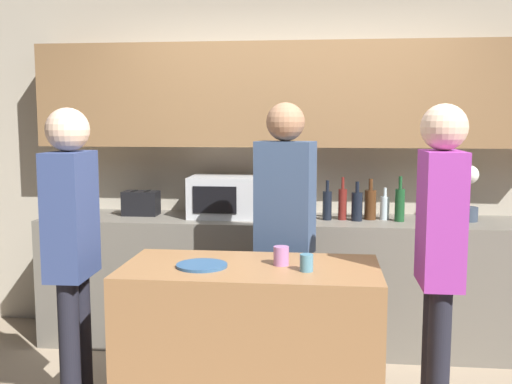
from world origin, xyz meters
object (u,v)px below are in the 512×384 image
at_px(bottle_5, 400,204).
at_px(plate_on_island, 202,265).
at_px(bottle_2, 357,206).
at_px(person_left, 285,219).
at_px(bottle_1, 343,203).
at_px(cup_0, 307,263).
at_px(toaster, 141,203).
at_px(microwave, 226,197).
at_px(person_center, 72,240).
at_px(potted_plant, 469,193).
at_px(cup_1, 281,256).
at_px(bottle_0, 327,205).
at_px(bottle_4, 385,207).
at_px(bottle_3, 370,204).
at_px(person_right, 440,245).

relative_size(bottle_5, plate_on_island, 1.23).
distance_m(bottle_2, person_left, 0.82).
bearing_deg(bottle_1, cup_0, -98.93).
relative_size(toaster, cup_0, 3.04).
bearing_deg(toaster, microwave, -0.14).
xyz_separation_m(bottle_2, person_center, (-1.54, -1.30, -0.02)).
distance_m(toaster, potted_plant, 2.38).
height_order(plate_on_island, person_center, person_center).
relative_size(toaster, bottle_1, 0.85).
bearing_deg(bottle_1, microwave, 177.40).
bearing_deg(cup_1, bottle_0, 79.11).
height_order(toaster, bottle_1, bottle_1).
xyz_separation_m(bottle_0, bottle_1, (0.11, 0.02, 0.01)).
xyz_separation_m(bottle_4, person_center, (-1.74, -1.37, 0.00)).
bearing_deg(cup_0, bottle_4, 69.97).
xyz_separation_m(bottle_3, cup_1, (-0.55, -1.30, -0.09)).
bearing_deg(bottle_2, bottle_3, 34.00).
xyz_separation_m(microwave, toaster, (-0.64, 0.00, -0.06)).
relative_size(toaster, bottle_5, 0.82).
distance_m(microwave, cup_0, 1.56).
xyz_separation_m(microwave, cup_1, (0.50, -1.31, -0.13)).
distance_m(toaster, cup_0, 1.91).
height_order(person_left, person_center, person_left).
bearing_deg(cup_1, microwave, 110.88).
height_order(bottle_0, bottle_4, bottle_0).
bearing_deg(cup_1, toaster, 131.12).
relative_size(microwave, cup_1, 5.33).
distance_m(cup_0, cup_1, 0.17).
xyz_separation_m(bottle_4, bottle_5, (0.10, -0.06, 0.03)).
relative_size(potted_plant, bottle_2, 1.41).
height_order(toaster, person_right, person_right).
distance_m(cup_1, person_center, 1.10).
distance_m(plate_on_island, person_right, 1.19).
bearing_deg(plate_on_island, person_left, 59.17).
distance_m(bottle_4, plate_on_island, 1.75).
xyz_separation_m(cup_1, person_left, (-0.02, 0.56, 0.10)).
distance_m(microwave, plate_on_island, 1.40).
bearing_deg(person_center, bottle_5, 123.55).
xyz_separation_m(bottle_5, cup_0, (-0.62, -1.36, -0.11)).
relative_size(bottle_0, person_left, 0.16).
xyz_separation_m(bottle_3, bottle_5, (0.20, -0.06, 0.01)).
bearing_deg(plate_on_island, bottle_1, 61.05).
relative_size(bottle_5, cup_1, 3.27).
relative_size(bottle_1, cup_0, 3.58).
bearing_deg(bottle_0, plate_on_island, -115.62).
height_order(cup_0, cup_1, cup_1).
bearing_deg(person_center, bottle_2, 128.22).
height_order(bottle_1, person_center, person_center).
bearing_deg(bottle_1, bottle_3, 9.19).
height_order(bottle_3, person_left, person_left).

